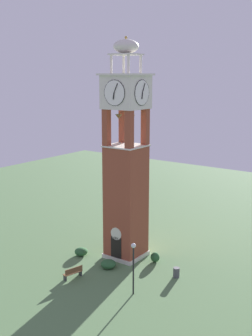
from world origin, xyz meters
TOP-DOWN VIEW (x-y plane):
  - ground at (0.00, 0.00)m, footprint 80.00×80.00m
  - clock_tower at (-0.00, -0.00)m, footprint 3.51×3.51m
  - park_bench at (-0.88, -6.02)m, footprint 0.84×1.66m
  - lamp_post at (4.48, -5.29)m, footprint 0.36×0.36m
  - trash_bin at (5.72, -1.01)m, footprint 0.52×0.52m
  - shrub_near_entry at (0.23, -2.88)m, footprint 1.29×1.29m
  - shrub_left_of_tower at (2.80, 0.45)m, footprint 0.78×0.78m
  - shrub_behind_bench at (-3.37, -2.25)m, footprint 1.18×1.18m

SIDE VIEW (x-z plane):
  - ground at x=0.00m, z-range 0.00..0.00m
  - shrub_near_entry at x=0.23m, z-range 0.00..0.69m
  - shrub_behind_bench at x=-3.37m, z-range 0.00..0.69m
  - trash_bin at x=5.72m, z-range 0.00..0.80m
  - shrub_left_of_tower at x=2.80m, z-range 0.00..0.85m
  - park_bench at x=-0.88m, z-range 0.01..0.96m
  - lamp_post at x=4.48m, z-range 0.76..4.77m
  - clock_tower at x=0.00m, z-range -1.50..17.52m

